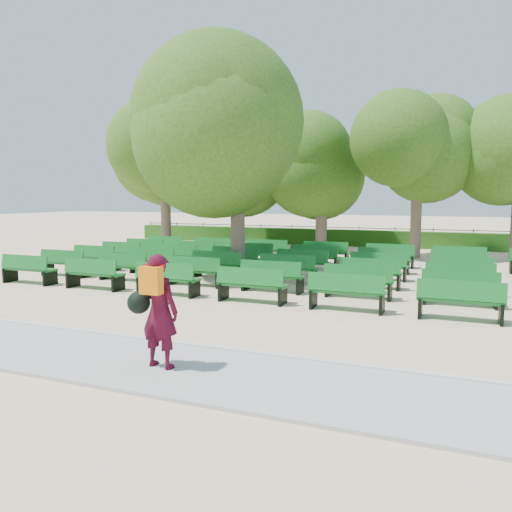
{
  "coord_description": "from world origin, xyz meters",
  "views": [
    {
      "loc": [
        6.18,
        -14.11,
        2.8
      ],
      "look_at": [
        0.89,
        -1.0,
        1.1
      ],
      "focal_mm": 35.0,
      "sensor_mm": 36.0,
      "label": 1
    }
  ],
  "objects": [
    {
      "name": "ground",
      "position": [
        0.0,
        0.0,
        0.0
      ],
      "size": [
        120.0,
        120.0,
        0.0
      ],
      "primitive_type": "plane",
      "color": "beige"
    },
    {
      "name": "hedge",
      "position": [
        0.0,
        14.0,
        0.45
      ],
      "size": [
        26.0,
        0.7,
        0.9
      ],
      "primitive_type": "cube",
      "color": "#235315",
      "rests_on": "ground"
    },
    {
      "name": "tree_among",
      "position": [
        -0.73,
        1.35,
        5.03
      ],
      "size": [
        5.66,
        5.66,
        7.59
      ],
      "color": "brown",
      "rests_on": "ground"
    },
    {
      "name": "fence",
      "position": [
        0.0,
        14.4,
        0.0
      ],
      "size": [
        26.0,
        0.1,
        1.02
      ],
      "primitive_type": null,
      "color": "black",
      "rests_on": "ground"
    },
    {
      "name": "person",
      "position": [
        1.81,
        -7.49,
        1.01
      ],
      "size": [
        0.88,
        0.54,
        1.84
      ],
      "rotation": [
        0.0,
        0.0,
        3.06
      ],
      "color": "#40091A",
      "rests_on": "ground"
    },
    {
      "name": "bench_array",
      "position": [
        1.19,
        1.97,
        0.1
      ],
      "size": [
        1.88,
        0.62,
        1.18
      ],
      "rotation": [
        0.0,
        0.0,
        0.02
      ],
      "color": "#126720",
      "rests_on": "ground"
    },
    {
      "name": "curb",
      "position": [
        0.0,
        -6.25,
        0.05
      ],
      "size": [
        30.0,
        0.12,
        0.1
      ],
      "primitive_type": "cube",
      "color": "silver",
      "rests_on": "ground"
    },
    {
      "name": "paving",
      "position": [
        0.0,
        -7.4,
        0.03
      ],
      "size": [
        30.0,
        2.2,
        0.06
      ],
      "primitive_type": "cube",
      "color": "#A9AAA6",
      "rests_on": "ground"
    },
    {
      "name": "tree_line",
      "position": [
        0.0,
        10.0,
        0.0
      ],
      "size": [
        21.8,
        6.8,
        7.04
      ],
      "primitive_type": null,
      "color": "#366019",
      "rests_on": "ground"
    }
  ]
}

